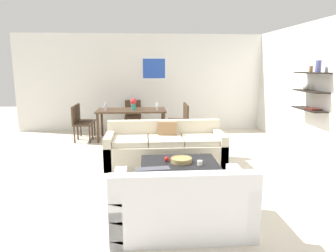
{
  "coord_description": "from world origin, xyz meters",
  "views": [
    {
      "loc": [
        -0.32,
        -5.34,
        1.85
      ],
      "look_at": [
        0.09,
        0.2,
        0.75
      ],
      "focal_mm": 33.12,
      "sensor_mm": 36.0,
      "label": 1
    }
  ],
  "objects_px": {
    "sofa_beige": "(165,148)",
    "wine_glass_right_far": "(157,104)",
    "dining_chair_left_far": "(82,119)",
    "dining_chair_right_far": "(181,117)",
    "dining_chair_left_near": "(79,121)",
    "wine_glass_left_near": "(105,106)",
    "dining_chair_right_near": "(182,120)",
    "centerpiece_vase": "(133,103)",
    "decorative_bowl": "(181,160)",
    "dining_table": "(132,113)",
    "dining_chair_head": "(133,114)",
    "coffee_table": "(180,176)",
    "wine_glass_right_near": "(157,106)",
    "apple_on_coffee_table": "(167,159)",
    "wine_glass_left_far": "(106,105)",
    "wine_glass_head": "(132,104)",
    "candle_jar": "(200,163)",
    "loveseat_white": "(181,204)"
  },
  "relations": [
    {
      "from": "sofa_beige",
      "to": "wine_glass_head",
      "type": "height_order",
      "value": "wine_glass_head"
    },
    {
      "from": "dining_chair_left_far",
      "to": "apple_on_coffee_table",
      "type": "bearing_deg",
      "value": -59.94
    },
    {
      "from": "dining_chair_head",
      "to": "dining_chair_right_far",
      "type": "height_order",
      "value": "same"
    },
    {
      "from": "coffee_table",
      "to": "wine_glass_left_near",
      "type": "height_order",
      "value": "wine_glass_left_near"
    },
    {
      "from": "sofa_beige",
      "to": "wine_glass_head",
      "type": "xyz_separation_m",
      "value": [
        -0.71,
        2.43,
        0.56
      ]
    },
    {
      "from": "coffee_table",
      "to": "dining_table",
      "type": "distance_m",
      "value": 3.43
    },
    {
      "from": "apple_on_coffee_table",
      "to": "wine_glass_right_far",
      "type": "bearing_deg",
      "value": 90.42
    },
    {
      "from": "centerpiece_vase",
      "to": "dining_chair_head",
      "type": "bearing_deg",
      "value": 93.48
    },
    {
      "from": "coffee_table",
      "to": "dining_chair_left_near",
      "type": "relative_size",
      "value": 1.33
    },
    {
      "from": "coffee_table",
      "to": "wine_glass_right_near",
      "type": "bearing_deg",
      "value": 93.78
    },
    {
      "from": "sofa_beige",
      "to": "wine_glass_right_near",
      "type": "bearing_deg",
      "value": 91.9
    },
    {
      "from": "dining_chair_right_near",
      "to": "centerpiece_vase",
      "type": "xyz_separation_m",
      "value": [
        -1.21,
        0.13,
        0.42
      ]
    },
    {
      "from": "decorative_bowl",
      "to": "candle_jar",
      "type": "height_order",
      "value": "decorative_bowl"
    },
    {
      "from": "decorative_bowl",
      "to": "dining_table",
      "type": "height_order",
      "value": "dining_table"
    },
    {
      "from": "sofa_beige",
      "to": "dining_chair_head",
      "type": "bearing_deg",
      "value": 103.83
    },
    {
      "from": "candle_jar",
      "to": "dining_chair_left_far",
      "type": "relative_size",
      "value": 0.09
    },
    {
      "from": "coffee_table",
      "to": "wine_glass_head",
      "type": "height_order",
      "value": "wine_glass_head"
    },
    {
      "from": "decorative_bowl",
      "to": "dining_table",
      "type": "xyz_separation_m",
      "value": [
        -0.89,
        3.22,
        0.25
      ]
    },
    {
      "from": "dining_chair_left_far",
      "to": "dining_chair_right_far",
      "type": "xyz_separation_m",
      "value": [
        2.53,
        0.0,
        0.0
      ]
    },
    {
      "from": "wine_glass_head",
      "to": "wine_glass_right_near",
      "type": "distance_m",
      "value": 0.8
    },
    {
      "from": "dining_table",
      "to": "dining_chair_right_far",
      "type": "relative_size",
      "value": 1.95
    },
    {
      "from": "dining_chair_left_far",
      "to": "dining_table",
      "type": "bearing_deg",
      "value": -8.55
    },
    {
      "from": "coffee_table",
      "to": "dining_chair_left_near",
      "type": "xyz_separation_m",
      "value": [
        -2.12,
        3.1,
        0.31
      ]
    },
    {
      "from": "candle_jar",
      "to": "centerpiece_vase",
      "type": "relative_size",
      "value": 0.27
    },
    {
      "from": "dining_chair_right_near",
      "to": "wine_glass_left_far",
      "type": "relative_size",
      "value": 5.26
    },
    {
      "from": "dining_chair_left_near",
      "to": "wine_glass_left_near",
      "type": "xyz_separation_m",
      "value": [
        0.62,
        0.09,
        0.35
      ]
    },
    {
      "from": "dining_chair_left_near",
      "to": "wine_glass_left_near",
      "type": "height_order",
      "value": "wine_glass_left_near"
    },
    {
      "from": "wine_glass_left_far",
      "to": "dining_chair_head",
      "type": "bearing_deg",
      "value": 48.22
    },
    {
      "from": "sofa_beige",
      "to": "wine_glass_right_far",
      "type": "height_order",
      "value": "wine_glass_right_far"
    },
    {
      "from": "dining_chair_left_far",
      "to": "wine_glass_right_far",
      "type": "height_order",
      "value": "wine_glass_right_far"
    },
    {
      "from": "dining_chair_head",
      "to": "centerpiece_vase",
      "type": "relative_size",
      "value": 3.01
    },
    {
      "from": "coffee_table",
      "to": "decorative_bowl",
      "type": "distance_m",
      "value": 0.24
    },
    {
      "from": "candle_jar",
      "to": "centerpiece_vase",
      "type": "xyz_separation_m",
      "value": [
        -1.09,
        3.31,
        0.51
      ]
    },
    {
      "from": "decorative_bowl",
      "to": "candle_jar",
      "type": "distance_m",
      "value": 0.3
    },
    {
      "from": "dining_chair_left_far",
      "to": "sofa_beige",
      "type": "bearing_deg",
      "value": -48.78
    },
    {
      "from": "decorative_bowl",
      "to": "dining_chair_head",
      "type": "distance_m",
      "value": 4.14
    },
    {
      "from": "coffee_table",
      "to": "dining_chair_left_far",
      "type": "distance_m",
      "value": 4.08
    },
    {
      "from": "dining_table",
      "to": "dining_chair_right_near",
      "type": "xyz_separation_m",
      "value": [
        1.26,
        -0.19,
        -0.17
      ]
    },
    {
      "from": "candle_jar",
      "to": "dining_chair_right_far",
      "type": "height_order",
      "value": "dining_chair_right_far"
    },
    {
      "from": "loveseat_white",
      "to": "centerpiece_vase",
      "type": "bearing_deg",
      "value": 98.75
    },
    {
      "from": "decorative_bowl",
      "to": "dining_chair_head",
      "type": "xyz_separation_m",
      "value": [
        -0.89,
        4.05,
        0.08
      ]
    },
    {
      "from": "wine_glass_left_far",
      "to": "loveseat_white",
      "type": "bearing_deg",
      "value": -73.23
    },
    {
      "from": "sofa_beige",
      "to": "loveseat_white",
      "type": "relative_size",
      "value": 1.43
    },
    {
      "from": "candle_jar",
      "to": "loveseat_white",
      "type": "bearing_deg",
      "value": -110.41
    },
    {
      "from": "dining_chair_left_far",
      "to": "dining_chair_right_far",
      "type": "height_order",
      "value": "same"
    },
    {
      "from": "dining_chair_head",
      "to": "coffee_table",
      "type": "bearing_deg",
      "value": -78.23
    },
    {
      "from": "dining_chair_left_far",
      "to": "loveseat_white",
      "type": "bearing_deg",
      "value": -66.84
    },
    {
      "from": "wine_glass_left_far",
      "to": "wine_glass_left_near",
      "type": "bearing_deg",
      "value": -90.0
    },
    {
      "from": "centerpiece_vase",
      "to": "coffee_table",
      "type": "bearing_deg",
      "value": -76.02
    },
    {
      "from": "dining_chair_right_near",
      "to": "wine_glass_head",
      "type": "height_order",
      "value": "wine_glass_head"
    }
  ]
}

